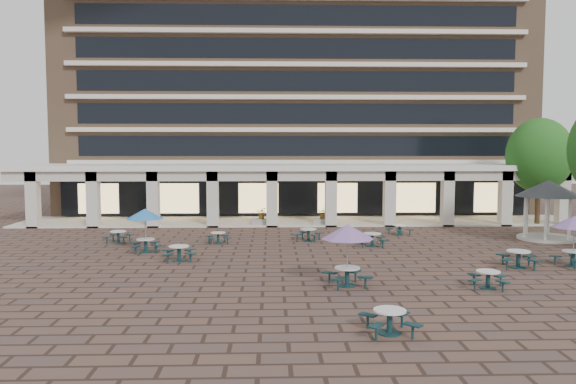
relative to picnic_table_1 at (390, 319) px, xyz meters
name	(u,v)px	position (x,y,z in m)	size (l,w,h in m)	color
ground	(315,261)	(-1.43, 11.00, -0.45)	(120.00, 120.00, 0.00)	brown
apartment_building	(294,73)	(-1.43, 36.47, 12.15)	(40.00, 15.50, 25.20)	#8C6B4F
retail_arcade	(300,183)	(-1.43, 25.80, 2.55)	(42.00, 6.60, 4.40)	white
picnic_table_1	(390,319)	(0.00, 0.00, 0.00)	(1.75, 1.75, 0.75)	#123137
picnic_table_2	(488,278)	(5.12, 5.40, -0.02)	(1.88, 1.88, 0.71)	#123137
picnic_table_4	(145,216)	(-10.40, 13.70, 1.55)	(2.04, 2.04, 2.35)	#123137
picnic_table_5	(179,252)	(-8.21, 11.29, 0.01)	(1.90, 1.90, 0.76)	#123137
picnic_table_6	(347,234)	(-0.50, 5.91, 1.69)	(2.18, 2.18, 2.52)	#123137
picnic_table_7	(518,257)	(8.05, 9.20, 0.04)	(2.10, 2.10, 0.81)	#123137
picnic_table_8	(118,236)	(-12.72, 16.85, -0.03)	(1.65, 1.65, 0.70)	#123137
picnic_table_9	(218,237)	(-6.75, 16.45, -0.06)	(1.68, 1.68, 0.65)	#123137
picnic_table_10	(372,238)	(2.19, 15.15, 0.01)	(1.83, 1.83, 0.76)	#123137
picnic_table_11	(574,224)	(10.81, 9.45, 1.59)	(2.08, 2.08, 2.40)	#123137
picnic_table_12	(308,234)	(-1.34, 17.15, 0.00)	(2.00, 2.00, 0.74)	#123137
picnic_table_13	(399,229)	(4.74, 19.39, -0.06)	(1.78, 1.78, 0.65)	#123137
gazebo	(548,195)	(13.42, 17.26, 2.29)	(3.91, 3.91, 3.64)	beige
tree_east_c	(539,155)	(15.85, 23.61, 4.65)	(4.69, 4.69, 7.81)	#45301B
planter_left	(262,218)	(-4.27, 23.90, 0.13)	(1.50, 0.79, 1.35)	gray
planter_right	(323,218)	(0.18, 23.90, 0.10)	(1.50, 0.81, 1.31)	gray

